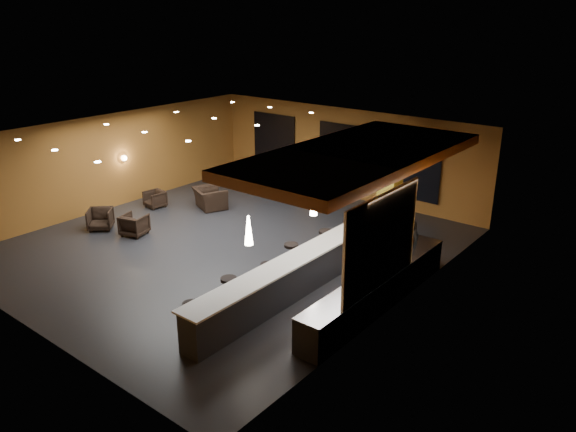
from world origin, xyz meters
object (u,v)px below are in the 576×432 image
Objects in this scene: prep_counter at (377,291)px; bar_stool_0 at (191,314)px; bar_stool_2 at (267,273)px; pendant_0 at (249,230)px; armchair_d at (210,198)px; armchair_c at (155,199)px; staff_c at (404,241)px; armchair_b at (134,225)px; bar_counter at (301,273)px; column at (390,187)px; bar_stool_4 at (326,240)px; armchair_a at (100,219)px; bar_stool_3 at (291,254)px; staff_b at (406,235)px; bar_stool_1 at (229,289)px; bar_stool_5 at (349,229)px; staff_a at (380,238)px; pendant_2 at (364,181)px; pendant_1 at (314,202)px.

bar_stool_0 is at bearing -125.29° from prep_counter.
prep_counter is 2.91m from bar_stool_2.
armchair_d is (-6.69, 5.11, -1.96)m from pendant_0.
staff_c is at bearing 12.44° from armchair_c.
bar_counter is at bearing 165.89° from armchair_b.
bar_stool_4 is (-0.72, -2.46, -1.19)m from column.
bar_stool_4 is at bearing 99.89° from pendant_0.
bar_counter is at bearing -38.45° from armchair_a.
bar_stool_4 is (7.67, 0.26, 0.24)m from armchair_c.
prep_counter reaches higher than bar_stool_3.
bar_counter reaches higher than bar_stool_2.
armchair_b is 5.87m from bar_stool_3.
prep_counter is 8.65× the size of armchair_c.
staff_b is 2.02× the size of bar_stool_1.
staff_c is 10.18m from armchair_a.
bar_stool_5 is at bearing 101.92° from bar_counter.
bar_stool_2 is 0.92× the size of bar_stool_3.
staff_a reaches higher than armchair_b.
bar_stool_5 is (0.22, 2.67, -0.01)m from bar_stool_3.
pendant_2 is 2.01m from bar_stool_5.
pendant_2 reaches higher than staff_c.
staff_a is 1.53m from bar_stool_5.
armchair_c is (-9.87, -0.98, -0.57)m from staff_c.
bar_stool_2 is (-0.05, 2.73, -0.02)m from bar_stool_0.
armchair_c is at bearing -162.03° from column.
bar_stool_4 reaches higher than bar_stool_3.
bar_stool_0 reaches higher than armchair_b.
armchair_c is at bearing 153.55° from bar_stool_1.
armchair_d is (-8.01, -0.21, -0.47)m from staff_b.
armchair_b is (-8.19, -3.19, -0.53)m from staff_c.
armchair_d is at bearing -176.89° from bar_stool_5.
bar_stool_4 is (5.98, 2.47, 0.20)m from armchair_b.
prep_counter is at bearing 0.00° from pendant_1.
pendant_2 is 2.12m from bar_stool_4.
pendant_2 reaches higher than armchair_b.
bar_stool_5 is (-0.00, 1.29, -0.03)m from bar_stool_4.
pendant_2 is at bearing -90.00° from column.
prep_counter is at bearing -173.02° from armchair_d.
bar_stool_2 is (7.30, 0.19, 0.13)m from armchair_a.
pendant_1 is 2.54m from bar_stool_4.
armchair_c is at bearing -163.93° from staff_b.
bar_stool_1 reaches higher than bar_stool_3.
pendant_0 is 5.20m from staff_a.
bar_stool_1 reaches higher than bar_stool_0.
pendant_1 is 0.82× the size of bar_stool_1.
bar_counter is 6.71m from armchair_b.
bar_stool_0 is at bearing -26.96° from armchair_c.
armchair_d is 5.98m from bar_stool_5.
bar_stool_4 is at bearing -89.89° from bar_stool_5.
armchair_d is at bearing 139.64° from bar_stool_1.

